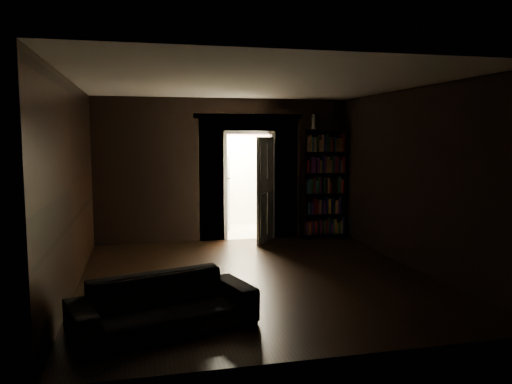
# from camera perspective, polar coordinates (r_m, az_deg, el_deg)

# --- Properties ---
(ground) EXTENTS (5.50, 5.50, 0.00)m
(ground) POSITION_cam_1_polar(r_m,az_deg,el_deg) (7.41, 0.00, -9.74)
(ground) COLOR black
(ground) RESTS_ON ground
(room_walls) EXTENTS (5.02, 5.61, 2.84)m
(room_walls) POSITION_cam_1_polar(r_m,az_deg,el_deg) (8.17, -1.76, 3.74)
(room_walls) COLOR black
(room_walls) RESTS_ON ground
(kitchen_alcove) EXTENTS (2.20, 1.80, 2.60)m
(kitchen_alcove) POSITION_cam_1_polar(r_m,az_deg,el_deg) (11.04, -2.01, 1.97)
(kitchen_alcove) COLOR #B0A999
(kitchen_alcove) RESTS_ON ground
(sofa) EXTENTS (2.10, 1.37, 0.74)m
(sofa) POSITION_cam_1_polar(r_m,az_deg,el_deg) (5.50, -10.47, -11.57)
(sofa) COLOR black
(sofa) RESTS_ON ground
(bookshelf) EXTENTS (0.94, 0.46, 2.20)m
(bookshelf) POSITION_cam_1_polar(r_m,az_deg,el_deg) (10.23, 7.66, 0.95)
(bookshelf) COLOR black
(bookshelf) RESTS_ON ground
(refrigerator) EXTENTS (0.87, 0.83, 1.65)m
(refrigerator) POSITION_cam_1_polar(r_m,az_deg,el_deg) (11.14, -5.19, -0.01)
(refrigerator) COLOR white
(refrigerator) RESTS_ON ground
(door) EXTENTS (0.51, 0.73, 2.05)m
(door) POSITION_cam_1_polar(r_m,az_deg,el_deg) (9.66, 1.06, 0.24)
(door) COLOR silver
(door) RESTS_ON ground
(figurine) EXTENTS (0.13, 0.13, 0.30)m
(figurine) POSITION_cam_1_polar(r_m,az_deg,el_deg) (10.10, 6.58, 7.99)
(figurine) COLOR white
(figurine) RESTS_ON bookshelf
(bottles) EXTENTS (0.67, 0.31, 0.28)m
(bottles) POSITION_cam_1_polar(r_m,az_deg,el_deg) (11.06, -5.50, 4.95)
(bottles) COLOR black
(bottles) RESTS_ON refrigerator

